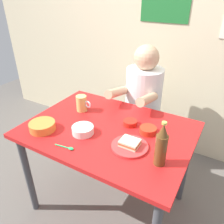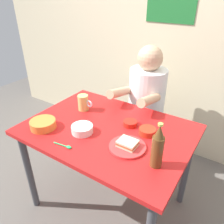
{
  "view_description": "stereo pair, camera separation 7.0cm",
  "coord_description": "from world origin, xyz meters",
  "px_view_note": "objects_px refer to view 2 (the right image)",
  "views": [
    {
      "loc": [
        0.65,
        -1.07,
        1.57
      ],
      "look_at": [
        0.0,
        0.05,
        0.84
      ],
      "focal_mm": 35.71,
      "sensor_mm": 36.0,
      "label": 1
    },
    {
      "loc": [
        0.71,
        -1.03,
        1.57
      ],
      "look_at": [
        0.0,
        0.05,
        0.84
      ],
      "focal_mm": 35.71,
      "sensor_mm": 36.0,
      "label": 2
    }
  ],
  "objects_px": {
    "stool": "(144,131)",
    "sandwich": "(128,143)",
    "person_seated": "(147,92)",
    "dining_table": "(108,139)",
    "plate_orange": "(127,147)",
    "beer_mug": "(83,103)",
    "beer_bottle": "(158,147)",
    "soup_bowl_orange": "(43,124)"
  },
  "relations": [
    {
      "from": "plate_orange",
      "to": "beer_bottle",
      "type": "relative_size",
      "value": 0.84
    },
    {
      "from": "beer_mug",
      "to": "beer_bottle",
      "type": "bearing_deg",
      "value": -20.69
    },
    {
      "from": "beer_mug",
      "to": "plate_orange",
      "type": "bearing_deg",
      "value": -23.46
    },
    {
      "from": "dining_table",
      "to": "stool",
      "type": "height_order",
      "value": "dining_table"
    },
    {
      "from": "dining_table",
      "to": "beer_mug",
      "type": "relative_size",
      "value": 8.73
    },
    {
      "from": "sandwich",
      "to": "beer_mug",
      "type": "height_order",
      "value": "beer_mug"
    },
    {
      "from": "dining_table",
      "to": "beer_mug",
      "type": "bearing_deg",
      "value": 159.58
    },
    {
      "from": "dining_table",
      "to": "person_seated",
      "type": "relative_size",
      "value": 1.53
    },
    {
      "from": "plate_orange",
      "to": "beer_bottle",
      "type": "distance_m",
      "value": 0.23
    },
    {
      "from": "stool",
      "to": "beer_bottle",
      "type": "distance_m",
      "value": 1.03
    },
    {
      "from": "beer_mug",
      "to": "beer_bottle",
      "type": "relative_size",
      "value": 0.48
    },
    {
      "from": "person_seated",
      "to": "soup_bowl_orange",
      "type": "relative_size",
      "value": 4.23
    },
    {
      "from": "stool",
      "to": "sandwich",
      "type": "bearing_deg",
      "value": -73.21
    },
    {
      "from": "person_seated",
      "to": "beer_mug",
      "type": "bearing_deg",
      "value": -119.71
    },
    {
      "from": "person_seated",
      "to": "plate_orange",
      "type": "xyz_separation_m",
      "value": [
        0.22,
        -0.73,
        -0.02
      ]
    },
    {
      "from": "stool",
      "to": "plate_orange",
      "type": "xyz_separation_m",
      "value": [
        0.22,
        -0.74,
        0.4
      ]
    },
    {
      "from": "dining_table",
      "to": "plate_orange",
      "type": "bearing_deg",
      "value": -27.5
    },
    {
      "from": "sandwich",
      "to": "person_seated",
      "type": "bearing_deg",
      "value": 107.03
    },
    {
      "from": "person_seated",
      "to": "sandwich",
      "type": "relative_size",
      "value": 6.54
    },
    {
      "from": "stool",
      "to": "plate_orange",
      "type": "relative_size",
      "value": 2.05
    },
    {
      "from": "beer_mug",
      "to": "dining_table",
      "type": "bearing_deg",
      "value": -20.42
    },
    {
      "from": "person_seated",
      "to": "beer_mug",
      "type": "distance_m",
      "value": 0.59
    },
    {
      "from": "plate_orange",
      "to": "sandwich",
      "type": "bearing_deg",
      "value": 153.43
    },
    {
      "from": "stool",
      "to": "person_seated",
      "type": "distance_m",
      "value": 0.42
    },
    {
      "from": "person_seated",
      "to": "soup_bowl_orange",
      "type": "xyz_separation_m",
      "value": [
        -0.36,
        -0.85,
        0.01
      ]
    },
    {
      "from": "plate_orange",
      "to": "sandwich",
      "type": "relative_size",
      "value": 2.0
    },
    {
      "from": "beer_mug",
      "to": "beer_bottle",
      "type": "xyz_separation_m",
      "value": [
        0.71,
        -0.27,
        0.06
      ]
    },
    {
      "from": "person_seated",
      "to": "beer_mug",
      "type": "xyz_separation_m",
      "value": [
        -0.29,
        -0.51,
        0.03
      ]
    },
    {
      "from": "beer_mug",
      "to": "soup_bowl_orange",
      "type": "height_order",
      "value": "beer_mug"
    },
    {
      "from": "stool",
      "to": "dining_table",
      "type": "bearing_deg",
      "value": -89.11
    },
    {
      "from": "beer_mug",
      "to": "soup_bowl_orange",
      "type": "xyz_separation_m",
      "value": [
        -0.07,
        -0.34,
        -0.03
      ]
    },
    {
      "from": "beer_mug",
      "to": "soup_bowl_orange",
      "type": "distance_m",
      "value": 0.35
    },
    {
      "from": "dining_table",
      "to": "stool",
      "type": "xyz_separation_m",
      "value": [
        -0.01,
        0.63,
        -0.3
      ]
    },
    {
      "from": "dining_table",
      "to": "plate_orange",
      "type": "distance_m",
      "value": 0.26
    },
    {
      "from": "sandwich",
      "to": "beer_bottle",
      "type": "distance_m",
      "value": 0.22
    },
    {
      "from": "stool",
      "to": "beer_bottle",
      "type": "height_order",
      "value": "beer_bottle"
    },
    {
      "from": "soup_bowl_orange",
      "to": "beer_bottle",
      "type": "bearing_deg",
      "value": 5.59
    },
    {
      "from": "sandwich",
      "to": "stool",
      "type": "bearing_deg",
      "value": 106.79
    },
    {
      "from": "plate_orange",
      "to": "beer_bottle",
      "type": "height_order",
      "value": "beer_bottle"
    },
    {
      "from": "person_seated",
      "to": "soup_bowl_orange",
      "type": "height_order",
      "value": "person_seated"
    },
    {
      "from": "person_seated",
      "to": "beer_bottle",
      "type": "relative_size",
      "value": 2.75
    },
    {
      "from": "plate_orange",
      "to": "beer_mug",
      "type": "distance_m",
      "value": 0.56
    }
  ]
}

